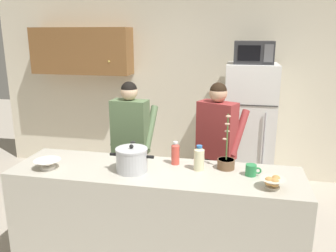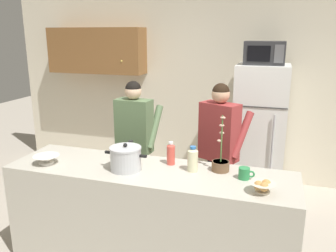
# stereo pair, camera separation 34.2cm
# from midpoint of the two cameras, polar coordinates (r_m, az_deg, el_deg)

# --- Properties ---
(back_wall_unit) EXTENTS (6.00, 0.48, 2.60)m
(back_wall_unit) POSITION_cam_midpoint_polar(r_m,az_deg,el_deg) (5.07, -0.63, 7.32)
(back_wall_unit) COLOR beige
(back_wall_unit) RESTS_ON ground
(kitchen_island) EXTENTS (2.51, 0.68, 0.92)m
(kitchen_island) POSITION_cam_midpoint_polar(r_m,az_deg,el_deg) (3.20, -5.25, -14.99)
(kitchen_island) COLOR #BCB7A8
(kitchen_island) RESTS_ON ground
(refrigerator) EXTENTS (0.64, 0.68, 1.69)m
(refrigerator) POSITION_cam_midpoint_polar(r_m,az_deg,el_deg) (4.65, 11.19, -0.36)
(refrigerator) COLOR white
(refrigerator) RESTS_ON ground
(microwave) EXTENTS (0.48, 0.37, 0.28)m
(microwave) POSITION_cam_midpoint_polar(r_m,az_deg,el_deg) (4.48, 11.84, 11.81)
(microwave) COLOR #2D2D30
(microwave) RESTS_ON refrigerator
(person_near_pot) EXTENTS (0.51, 0.44, 1.56)m
(person_near_pot) POSITION_cam_midpoint_polar(r_m,az_deg,el_deg) (3.87, -8.71, -1.52)
(person_near_pot) COLOR #33384C
(person_near_pot) RESTS_ON ground
(person_by_sink) EXTENTS (0.59, 0.55, 1.58)m
(person_by_sink) POSITION_cam_midpoint_polar(r_m,az_deg,el_deg) (3.68, 5.48, -2.14)
(person_by_sink) COLOR black
(person_by_sink) RESTS_ON ground
(cooking_pot) EXTENTS (0.38, 0.27, 0.24)m
(cooking_pot) POSITION_cam_midpoint_polar(r_m,az_deg,el_deg) (2.96, -9.32, -5.60)
(cooking_pot) COLOR silver
(cooking_pot) RESTS_ON kitchen_island
(coffee_mug) EXTENTS (0.13, 0.09, 0.10)m
(coffee_mug) POSITION_cam_midpoint_polar(r_m,az_deg,el_deg) (2.91, 10.34, -7.25)
(coffee_mug) COLOR #2D8C4C
(coffee_mug) RESTS_ON kitchen_island
(bread_bowl) EXTENTS (0.19, 0.19, 0.10)m
(bread_bowl) POSITION_cam_midpoint_polar(r_m,az_deg,el_deg) (2.70, 13.47, -9.11)
(bread_bowl) COLOR beige
(bread_bowl) RESTS_ON kitchen_island
(empty_bowl) EXTENTS (0.23, 0.23, 0.08)m
(empty_bowl) POSITION_cam_midpoint_polar(r_m,az_deg,el_deg) (3.24, -22.20, -5.82)
(empty_bowl) COLOR white
(empty_bowl) RESTS_ON kitchen_island
(bottle_near_edge) EXTENTS (0.09, 0.09, 0.22)m
(bottle_near_edge) POSITION_cam_midpoint_polar(r_m,az_deg,el_deg) (2.95, 1.86, -5.38)
(bottle_near_edge) COLOR beige
(bottle_near_edge) RESTS_ON kitchen_island
(bottle_mid_counter) EXTENTS (0.08, 0.08, 0.17)m
(bottle_mid_counter) POSITION_cam_midpoint_polar(r_m,az_deg,el_deg) (3.27, -8.80, -4.03)
(bottle_mid_counter) COLOR #4C8C4C
(bottle_mid_counter) RESTS_ON kitchen_island
(bottle_far_corner) EXTENTS (0.07, 0.07, 0.21)m
(bottle_far_corner) POSITION_cam_midpoint_polar(r_m,az_deg,el_deg) (3.09, -1.94, -4.57)
(bottle_far_corner) COLOR #D84C3F
(bottle_far_corner) RESTS_ON kitchen_island
(potted_orchid) EXTENTS (0.15, 0.15, 0.49)m
(potted_orchid) POSITION_cam_midpoint_polar(r_m,az_deg,el_deg) (3.01, 6.37, -5.88)
(potted_orchid) COLOR brown
(potted_orchid) RESTS_ON kitchen_island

